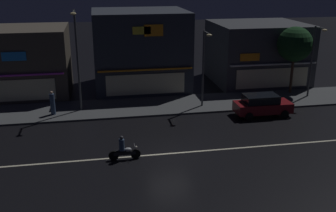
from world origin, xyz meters
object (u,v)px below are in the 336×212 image
Objects in this scene: parked_car_near_kerb at (262,105)px; streetlamp_west at (77,54)px; streetlamp_mid at (204,62)px; motorcycle_following at (124,150)px; streetlamp_east at (314,55)px; traffic_cone at (262,110)px; pedestrian_on_sidewalk at (53,104)px.

streetlamp_west is at bearing -13.29° from parked_car_near_kerb.
streetlamp_mid is 11.27m from motorcycle_following.
streetlamp_west is 1.27× the size of streetlamp_east.
traffic_cone is (13.98, -2.80, -4.42)m from streetlamp_west.
parked_car_near_kerb is at bearing -158.92° from motorcycle_following.
streetlamp_east is 3.23× the size of motorcycle_following.
motorcycle_following is 12.85m from traffic_cone.
streetlamp_west is 10.18m from motorcycle_following.
streetlamp_east reaches higher than traffic_cone.
motorcycle_following is at bearing -130.71° from streetlamp_mid.
pedestrian_on_sidewalk is at bearing 171.76° from traffic_cone.
traffic_cone is (11.28, 6.13, -0.36)m from motorcycle_following.
motorcycle_following is (2.70, -8.93, -4.06)m from streetlamp_west.
parked_car_near_kerb reaches higher than motorcycle_following.
streetlamp_east is at bearing -157.90° from motorcycle_following.
pedestrian_on_sidewalk reaches higher than motorcycle_following.
motorcycle_following is at bearing 27.16° from parked_car_near_kerb.
streetlamp_east reaches higher than pedestrian_on_sidewalk.
streetlamp_mid is 12.18m from pedestrian_on_sidewalk.
streetlamp_west is 4.27m from pedestrian_on_sidewalk.
streetlamp_east is 7.31m from traffic_cone.
parked_car_near_kerb is at bearing -115.22° from traffic_cone.
pedestrian_on_sidewalk is 0.98× the size of motorcycle_following.
parked_car_near_kerb is 0.78m from traffic_cone.
streetlamp_west is 4.21× the size of pedestrian_on_sidewalk.
pedestrian_on_sidewalk is 16.26m from traffic_cone.
pedestrian_on_sidewalk is 9.73m from motorcycle_following.
streetlamp_west is at bearing -179.57° from streetlamp_east.
parked_car_near_kerb is 7.82× the size of traffic_cone.
traffic_cone is at bearing -157.54° from motorcycle_following.
streetlamp_mid reaches higher than traffic_cone.
motorcycle_following is (-11.07, -5.68, -0.24)m from parked_car_near_kerb.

